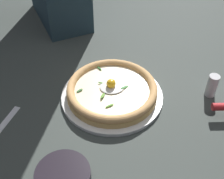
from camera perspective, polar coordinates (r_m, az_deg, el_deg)
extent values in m
cube|color=#373E3A|center=(0.92, 2.59, -1.25)|extent=(2.40, 2.40, 0.03)
cylinder|color=white|center=(0.89, 0.00, -1.23)|extent=(0.31, 0.31, 0.01)
cylinder|color=#DCAC60|center=(0.88, 0.00, -0.51)|extent=(0.27, 0.27, 0.02)
torus|color=tan|center=(0.87, 0.00, 0.23)|extent=(0.27, 0.27, 0.02)
cylinder|color=#F7E4B7|center=(0.87, 0.00, 0.03)|extent=(0.23, 0.23, 0.00)
ellipsoid|color=white|center=(0.87, 0.02, 0.78)|extent=(0.08, 0.07, 0.01)
sphere|color=yellow|center=(0.87, -0.22, 1.26)|extent=(0.03, 0.03, 0.03)
ellipsoid|color=#5C9E35|center=(0.81, -0.47, -3.16)|extent=(0.03, 0.01, 0.01)
ellipsoid|color=#5E9437|center=(0.84, -1.81, -1.17)|extent=(0.03, 0.03, 0.01)
ellipsoid|color=#286125|center=(0.94, -2.52, 4.22)|extent=(0.02, 0.02, 0.00)
ellipsoid|color=#51964C|center=(0.87, 2.44, 0.45)|extent=(0.03, 0.02, 0.01)
ellipsoid|color=#4A7C3F|center=(0.86, -6.38, -0.20)|extent=(0.02, 0.01, 0.01)
ellipsoid|color=#3D7927|center=(0.88, -1.82, 1.20)|extent=(0.03, 0.02, 0.01)
cylinder|color=black|center=(0.71, -9.54, -16.57)|extent=(0.13, 0.13, 0.04)
cube|color=silver|center=(0.87, -20.30, -6.18)|extent=(0.09, 0.12, 0.00)
cylinder|color=silver|center=(0.93, 19.01, 0.72)|extent=(0.03, 0.03, 0.07)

